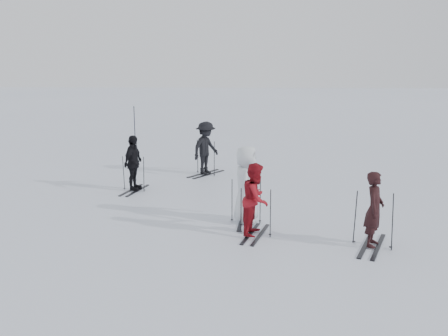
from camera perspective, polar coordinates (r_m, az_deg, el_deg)
name	(u,v)px	position (r m, az deg, el deg)	size (l,w,h in m)	color
ground	(223,212)	(13.42, -0.13, -5.09)	(120.00, 120.00, 0.00)	silver
skier_near_dark	(374,210)	(11.27, 16.79, -4.66)	(0.60, 0.39, 1.65)	black
skier_red	(256,200)	(11.53, 3.65, -3.68)	(0.82, 0.64, 1.68)	maroon
skier_grey	(246,185)	(12.39, 2.56, -1.98)	(0.94, 0.61, 1.91)	silver
skier_uphill_left	(133,164)	(15.65, -10.33, 0.48)	(1.00, 0.42, 1.71)	black
skier_uphill_far	(206,149)	(17.63, -2.10, 2.23)	(1.20, 0.69, 1.86)	black
skis_near_dark	(374,219)	(11.32, 16.73, -5.56)	(0.93, 1.75, 1.28)	black
skis_red	(256,211)	(11.61, 3.63, -4.94)	(0.83, 1.57, 1.15)	black
skis_grey	(246,200)	(12.49, 2.54, -3.67)	(0.84, 1.58, 1.15)	black
skis_uphill_left	(134,173)	(15.71, -10.29, -0.57)	(0.82, 1.55, 1.13)	black
skis_uphill_far	(206,157)	(17.69, -2.09, 1.28)	(0.92, 1.73, 1.26)	black
piste_marker	(135,125)	(24.72, -10.19, 4.88)	(0.04, 0.04, 1.80)	black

